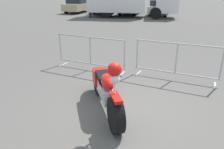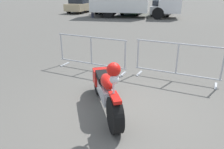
% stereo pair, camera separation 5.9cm
% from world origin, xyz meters
% --- Properties ---
extents(ground_plane, '(120.00, 120.00, 0.00)m').
position_xyz_m(ground_plane, '(0.00, 0.00, 0.00)').
color(ground_plane, '#54514C').
extents(motorcycle, '(1.37, 2.01, 1.28)m').
position_xyz_m(motorcycle, '(-0.55, -0.13, 0.49)').
color(motorcycle, black).
rests_on(motorcycle, ground).
extents(crowd_barrier_near, '(2.37, 0.68, 1.07)m').
position_xyz_m(crowd_barrier_near, '(-1.84, 2.02, 0.56)').
color(crowd_barrier_near, '#9EA0A5').
rests_on(crowd_barrier_near, ground).
extents(crowd_barrier_far, '(2.37, 0.68, 1.07)m').
position_xyz_m(crowd_barrier_far, '(0.74, 2.02, 0.56)').
color(crowd_barrier_far, '#9EA0A5').
rests_on(crowd_barrier_far, ground).
extents(parked_car_tan, '(1.80, 4.35, 1.47)m').
position_xyz_m(parked_car_tan, '(-10.25, 17.99, 0.75)').
color(parked_car_tan, tan).
rests_on(parked_car_tan, ground).
extents(parked_car_blue, '(1.67, 4.03, 1.36)m').
position_xyz_m(parked_car_blue, '(-7.39, 18.32, 0.69)').
color(parked_car_blue, '#284799').
rests_on(parked_car_blue, ground).
extents(parked_car_green, '(1.85, 4.45, 1.51)m').
position_xyz_m(parked_car_green, '(-4.54, 18.29, 0.76)').
color(parked_car_green, '#236B38').
rests_on(parked_car_green, ground).
extents(parked_car_silver, '(1.73, 4.17, 1.41)m').
position_xyz_m(parked_car_silver, '(-1.68, 18.13, 0.71)').
color(parked_car_silver, '#B7BABF').
rests_on(parked_car_silver, ground).
extents(pedestrian, '(0.42, 0.42, 1.69)m').
position_xyz_m(pedestrian, '(-7.22, 14.22, 0.92)').
color(pedestrian, '#262838').
rests_on(pedestrian, ground).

